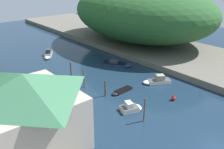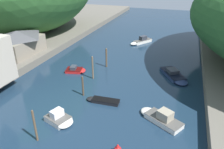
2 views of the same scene
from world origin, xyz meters
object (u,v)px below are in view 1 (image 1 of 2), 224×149
Objects in this scene: boat_yellow_tender at (48,54)px; boat_white_cruiser at (62,89)px; boat_open_rowboat at (117,64)px; boat_far_upstream at (131,108)px; channel_buoy_near at (173,98)px; boat_near_quay at (157,81)px; waterfront_building at (28,110)px; boat_red_skiff at (121,91)px.

boat_white_cruiser is at bearing 102.92° from boat_yellow_tender.
boat_yellow_tender is at bearing 147.18° from boat_white_cruiser.
boat_open_rowboat is 16.11m from boat_white_cruiser.
boat_yellow_tender is 31.65m from boat_far_upstream.
boat_far_upstream is 3.43× the size of channel_buoy_near.
channel_buoy_near reaches higher than boat_open_rowboat.
boat_near_quay is at bearing 63.18° from channel_buoy_near.
waterfront_building is at bearing -72.89° from boat_far_upstream.
boat_open_rowboat is 18.39m from channel_buoy_near.
boat_open_rowboat reaches higher than boat_red_skiff.
boat_near_quay reaches higher than boat_red_skiff.
boat_yellow_tender is at bearing -1.97° from boat_red_skiff.
boat_near_quay is 1.22× the size of boat_red_skiff.
waterfront_building reaches higher than channel_buoy_near.
channel_buoy_near is (7.46, -2.20, -0.03)m from boat_far_upstream.
boat_near_quay is (25.83, 3.24, -5.26)m from waterfront_building.
waterfront_building reaches higher than boat_red_skiff.
boat_near_quay is 7.81m from boat_red_skiff.
boat_white_cruiser is 3.30× the size of channel_buoy_near.
channel_buoy_near is (-3.09, -6.11, -0.06)m from boat_near_quay.
boat_white_cruiser is at bearing 48.42° from waterfront_building.
waterfront_building is 1.94× the size of boat_yellow_tender.
channel_buoy_near is at bearing -176.34° from boat_near_quay.
boat_red_skiff is (18.18, 4.78, -5.53)m from waterfront_building.
channel_buoy_near is at bearing 93.16° from boat_far_upstream.
boat_open_rowboat is at bearing 152.51° from boat_yellow_tender.
boat_white_cruiser is (-4.58, 12.73, -0.15)m from boat_far_upstream.
boat_white_cruiser is (10.70, 12.06, -5.44)m from waterfront_building.
boat_near_quay is 6.84m from channel_buoy_near.
boat_near_quay is at bearing 55.42° from boat_open_rowboat.
boat_far_upstream is (-2.42, -31.56, -0.03)m from boat_yellow_tender.
boat_near_quay is (8.13, -27.65, -0.00)m from boat_yellow_tender.
waterfront_building is at bearing 101.71° from boat_red_skiff.
boat_red_skiff is at bearing 171.54° from boat_far_upstream.
boat_white_cruiser is at bearing -140.63° from boat_far_upstream.
boat_near_quay is (-0.69, -11.89, 0.14)m from boat_open_rowboat.
boat_yellow_tender reaches higher than boat_red_skiff.
boat_near_quay reaches higher than channel_buoy_near.
boat_yellow_tender is 1.32× the size of boat_red_skiff.
boat_near_quay is at bearing 139.67° from boat_yellow_tender.
waterfront_building reaches higher than boat_near_quay.
waterfront_building is 3.07× the size of boat_far_upstream.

